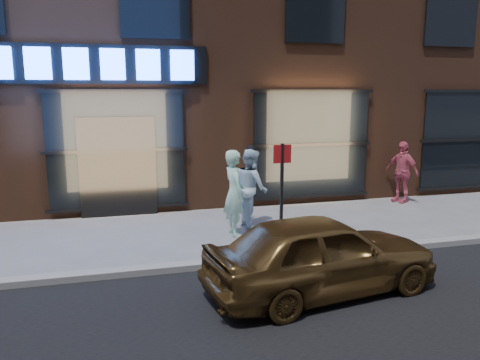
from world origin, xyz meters
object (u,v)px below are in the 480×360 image
object	(u,v)px
gold_sedan	(322,254)
sign_post	(282,189)
passerby	(402,172)
man_cap	(251,187)
man_bowtie	(234,193)

from	to	relation	value
gold_sedan	sign_post	size ratio (longest dim) A/B	1.72
passerby	sign_post	xyz separation A→B (m)	(-4.59, -3.16, 0.42)
passerby	man_cap	bearing A→B (deg)	-98.98
passerby	gold_sedan	size ratio (longest dim) A/B	0.47
man_cap	sign_post	size ratio (longest dim) A/B	0.85
man_cap	sign_post	world-z (taller)	sign_post
gold_sedan	sign_post	distance (m)	1.84
man_cap	gold_sedan	world-z (taller)	man_cap
man_cap	passerby	bearing A→B (deg)	-80.91
gold_sedan	passerby	bearing A→B (deg)	-51.97
man_bowtie	man_cap	xyz separation A→B (m)	(0.54, 0.60, -0.03)
man_bowtie	gold_sedan	world-z (taller)	man_bowtie
passerby	sign_post	world-z (taller)	sign_post
sign_post	man_cap	bearing A→B (deg)	89.94
man_cap	gold_sedan	size ratio (longest dim) A/B	0.49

